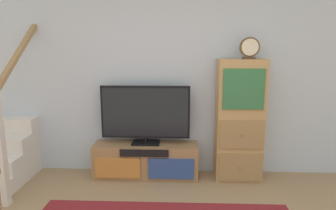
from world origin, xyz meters
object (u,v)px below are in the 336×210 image
at_px(television, 145,113).
at_px(desk_clock, 250,48).
at_px(media_console, 146,160).
at_px(side_cabinet, 239,121).

bearing_deg(television, desk_clock, -1.28).
bearing_deg(desk_clock, media_console, 179.79).
bearing_deg(side_cabinet, desk_clock, -10.67).
relative_size(television, desk_clock, 4.37).
bearing_deg(side_cabinet, television, 179.35).
distance_m(media_console, television, 0.63).
height_order(television, desk_clock, desk_clock).
bearing_deg(television, side_cabinet, -0.65).
relative_size(media_console, desk_clock, 5.19).
xyz_separation_m(television, side_cabinet, (1.20, -0.01, -0.08)).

